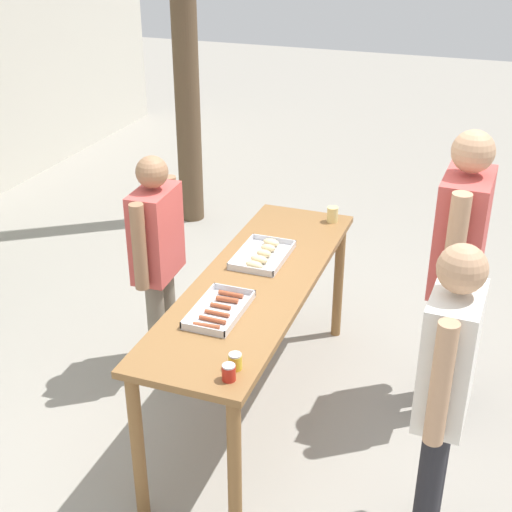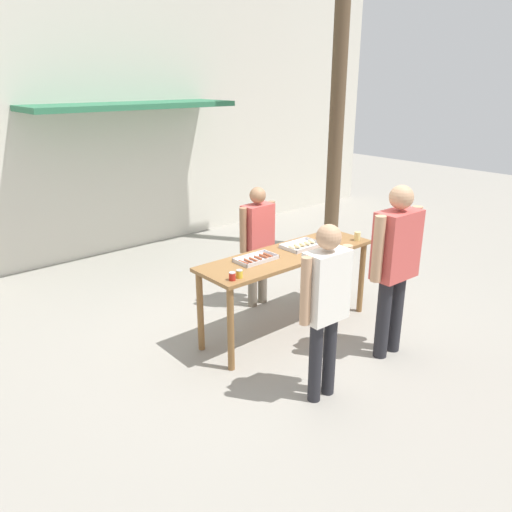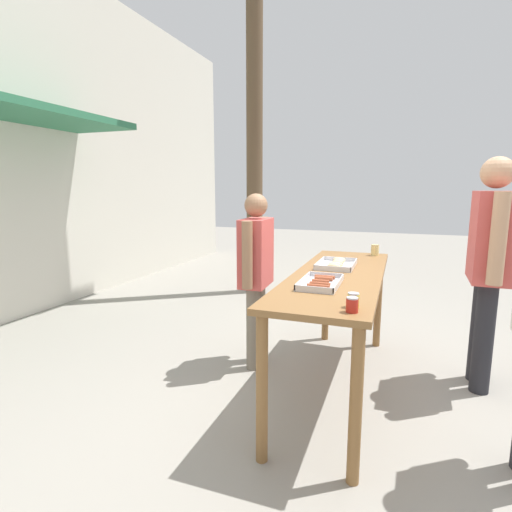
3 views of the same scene
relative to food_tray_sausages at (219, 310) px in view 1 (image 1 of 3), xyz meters
name	(u,v)px [view 1 (image 1 of 3)]	position (x,y,z in m)	size (l,w,h in m)	color
ground_plane	(256,408)	(0.42, -0.06, -0.96)	(24.00, 24.00, 0.00)	gray
serving_table	(256,298)	(0.42, -0.06, -0.15)	(2.19, 0.66, 0.95)	brown
food_tray_sausages	(219,310)	(0.00, 0.00, 0.00)	(0.45, 0.25, 0.04)	silver
food_tray_buns	(263,255)	(0.69, 0.00, 0.01)	(0.45, 0.30, 0.06)	silver
condiment_jar_mustard	(229,372)	(-0.54, -0.27, 0.03)	(0.07, 0.07, 0.08)	#B22319
condiment_jar_ketchup	(235,361)	(-0.45, -0.27, 0.03)	(0.07, 0.07, 0.08)	gold
beer_cup	(333,215)	(1.38, -0.27, 0.04)	(0.08, 0.08, 0.11)	#DBC67A
person_server_behind_table	(157,250)	(0.62, 0.69, -0.04)	(0.57, 0.24, 1.55)	#756B5B
person_customer_holding_hotdog	(446,378)	(-0.25, -1.22, 0.03)	(0.58, 0.24, 1.66)	#232328
person_customer_with_cup	(458,255)	(0.86, -1.15, 0.12)	(0.69, 0.28, 1.83)	#232328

